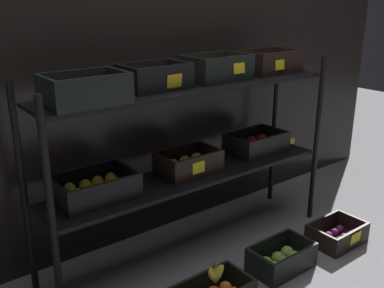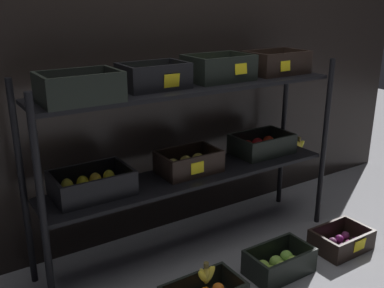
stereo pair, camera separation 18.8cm
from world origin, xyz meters
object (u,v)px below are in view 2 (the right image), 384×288
(banana_bunch_loose, at_px, (206,275))
(crate_ground_apple_green, at_px, (279,264))
(crate_ground_plum, at_px, (341,242))
(display_rack, at_px, (193,126))

(banana_bunch_loose, bearing_deg, crate_ground_apple_green, 1.72)
(crate_ground_plum, distance_m, banana_bunch_loose, 0.95)
(display_rack, xyz_separation_m, crate_ground_plum, (0.70, -0.49, -0.69))
(crate_ground_plum, bearing_deg, banana_bunch_loose, 179.55)
(display_rack, height_order, crate_ground_plum, display_rack)
(display_rack, bearing_deg, banana_bunch_loose, -116.36)
(display_rack, distance_m, crate_ground_plum, 1.10)
(banana_bunch_loose, bearing_deg, display_rack, 63.64)
(banana_bunch_loose, bearing_deg, crate_ground_plum, -0.45)
(crate_ground_apple_green, xyz_separation_m, crate_ground_plum, (0.47, -0.02, -0.01))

